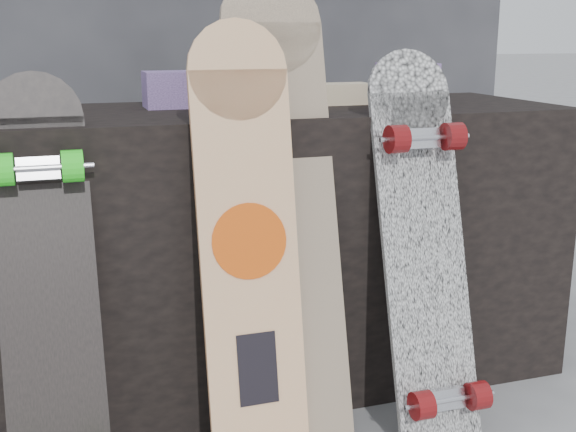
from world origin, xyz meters
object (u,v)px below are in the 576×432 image
object	(u,v)px
vendor_table	(281,244)
longboard_cascadia	(425,241)
skateboard_dark	(48,284)
longboard_geisha	(248,235)
longboard_celtic	(285,198)

from	to	relation	value
vendor_table	longboard_cascadia	xyz separation A→B (m)	(0.25, -0.40, 0.10)
vendor_table	skateboard_dark	world-z (taller)	skateboard_dark
skateboard_dark	longboard_geisha	bearing A→B (deg)	-0.97
vendor_table	longboard_cascadia	distance (m)	0.48
longboard_cascadia	skateboard_dark	bearing A→B (deg)	178.29
vendor_table	longboard_geisha	bearing A→B (deg)	-117.86
longboard_celtic	vendor_table	bearing A→B (deg)	74.09
longboard_celtic	skateboard_dark	bearing A→B (deg)	-174.01
longboard_celtic	longboard_geisha	bearing A→B (deg)	-149.36
vendor_table	longboard_celtic	world-z (taller)	longboard_celtic
longboard_geisha	skateboard_dark	distance (m)	0.45
longboard_geisha	skateboard_dark	size ratio (longest dim) A/B	1.12
vendor_table	longboard_cascadia	bearing A→B (deg)	-57.94
vendor_table	longboard_celtic	size ratio (longest dim) A/B	1.39
longboard_cascadia	skateboard_dark	distance (m)	0.90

